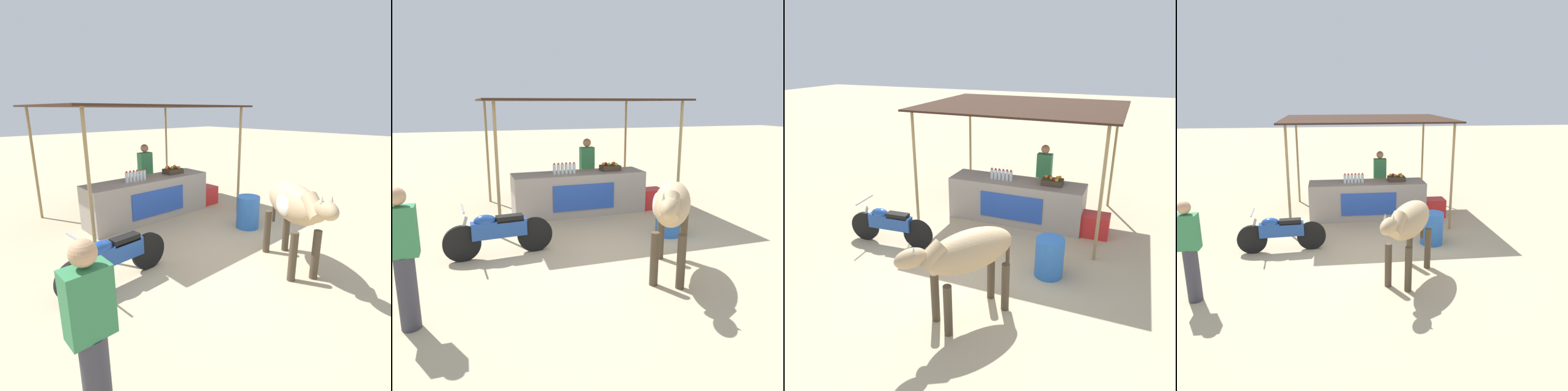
{
  "view_description": "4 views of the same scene",
  "coord_description": "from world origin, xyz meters",
  "views": [
    {
      "loc": [
        -3.87,
        -3.59,
        2.49
      ],
      "look_at": [
        0.3,
        0.91,
        0.76
      ],
      "focal_mm": 28.0,
      "sensor_mm": 36.0,
      "label": 1
    },
    {
      "loc": [
        -2.42,
        -5.98,
        2.51
      ],
      "look_at": [
        -0.16,
        1.03,
        0.71
      ],
      "focal_mm": 35.0,
      "sensor_mm": 36.0,
      "label": 2
    },
    {
      "loc": [
        2.29,
        -5.53,
        3.68
      ],
      "look_at": [
        -0.4,
        1.03,
        0.97
      ],
      "focal_mm": 35.0,
      "sensor_mm": 36.0,
      "label": 3
    },
    {
      "loc": [
        -0.97,
        -7.41,
        3.21
      ],
      "look_at": [
        0.0,
        1.01,
        0.92
      ],
      "focal_mm": 35.0,
      "sensor_mm": 36.0,
      "label": 4
    }
  ],
  "objects": [
    {
      "name": "ground_plane",
      "position": [
        0.0,
        0.0,
        0.0
      ],
      "size": [
        60.0,
        60.0,
        0.0
      ],
      "primitive_type": "plane",
      "color": "tan"
    },
    {
      "name": "stall_counter",
      "position": [
        0.0,
        2.2,
        0.48
      ],
      "size": [
        3.0,
        0.82,
        0.96
      ],
      "color": "#9E9389",
      "rests_on": "ground"
    },
    {
      "name": "stall_awning",
      "position": [
        0.0,
        2.5,
        2.48
      ],
      "size": [
        4.2,
        3.2,
        2.58
      ],
      "color": "#382319",
      "rests_on": "ground"
    },
    {
      "name": "water_bottle_row",
      "position": [
        -0.35,
        2.15,
        1.07
      ],
      "size": [
        0.52,
        0.07,
        0.25
      ],
      "color": "silver",
      "rests_on": "stall_counter"
    },
    {
      "name": "fruit_crate",
      "position": [
        0.79,
        2.25,
        1.03
      ],
      "size": [
        0.44,
        0.32,
        0.18
      ],
      "color": "#3F3326",
      "rests_on": "stall_counter"
    },
    {
      "name": "vendor_behind_counter",
      "position": [
        0.44,
        2.95,
        0.85
      ],
      "size": [
        0.34,
        0.22,
        1.65
      ],
      "color": "#383842",
      "rests_on": "ground"
    },
    {
      "name": "cooler_box",
      "position": [
        1.76,
        2.1,
        0.24
      ],
      "size": [
        0.6,
        0.44,
        0.48
      ],
      "primitive_type": "cube",
      "color": "red",
      "rests_on": "ground"
    },
    {
      "name": "water_barrel",
      "position": [
        1.22,
        0.22,
        0.35
      ],
      "size": [
        0.49,
        0.49,
        0.7
      ],
      "primitive_type": "cylinder",
      "color": "blue",
      "rests_on": "ground"
    },
    {
      "name": "cow",
      "position": [
        0.35,
        -1.31,
        1.03
      ],
      "size": [
        1.31,
        1.72,
        1.44
      ],
      "color": "tan",
      "rests_on": "ground"
    },
    {
      "name": "motorcycle_parked",
      "position": [
        -2.0,
        0.17,
        0.43
      ],
      "size": [
        1.8,
        0.55,
        0.9
      ],
      "color": "black",
      "rests_on": "ground"
    },
    {
      "name": "passerby_on_street",
      "position": [
        -3.15,
        -1.68,
        0.85
      ],
      "size": [
        0.34,
        0.22,
        1.65
      ],
      "color": "#383842",
      "rests_on": "ground"
    }
  ]
}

